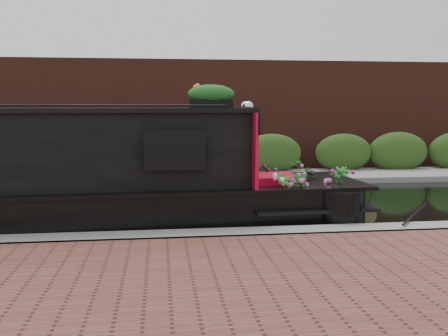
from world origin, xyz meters
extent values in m
plane|color=black|center=(0.00, 0.00, 0.00)|extent=(80.00, 80.00, 0.00)
cube|color=gray|center=(0.00, -3.30, 0.00)|extent=(40.00, 0.60, 0.50)
cube|color=gray|center=(0.00, 4.20, 0.00)|extent=(40.00, 2.40, 0.34)
cube|color=#294818|center=(0.00, 5.10, 0.00)|extent=(40.00, 1.10, 2.80)
cube|color=#4F241A|center=(0.00, 7.20, 0.00)|extent=(40.00, 1.00, 8.00)
cube|color=#B50723|center=(2.11, -1.88, 1.50)|extent=(0.15, 1.84, 1.42)
cube|color=black|center=(0.71, -2.82, 1.58)|extent=(0.95, 0.08, 0.58)
cube|color=#B50723|center=(2.66, -1.88, 0.74)|extent=(0.89, 0.99, 0.53)
sphere|color=silver|center=(2.13, -2.03, 2.33)|extent=(0.19, 0.19, 0.19)
sphere|color=silver|center=(2.13, -1.74, 2.33)|extent=(0.19, 0.19, 0.19)
cube|color=black|center=(1.44, -1.88, 2.37)|extent=(0.81, 0.29, 0.16)
ellipsoid|color=orange|center=(1.44, -1.88, 2.58)|extent=(0.88, 0.28, 0.25)
imported|color=#225F21|center=(2.67, -2.65, 0.81)|extent=(0.43, 0.38, 0.67)
imported|color=#225F21|center=(3.02, -2.52, 0.79)|extent=(0.44, 0.44, 0.63)
imported|color=#225F21|center=(3.45, -1.36, 0.83)|extent=(0.82, 0.78, 0.72)
imported|color=#225F21|center=(3.90, -2.16, 0.82)|extent=(0.55, 0.55, 0.70)
imported|color=#225F21|center=(2.67, -1.21, 0.83)|extent=(0.31, 0.41, 0.71)
cylinder|color=olive|center=(4.54, -1.88, 0.18)|extent=(0.35, 0.42, 0.35)
camera|label=1|loc=(0.47, -11.32, 2.32)|focal=40.00mm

